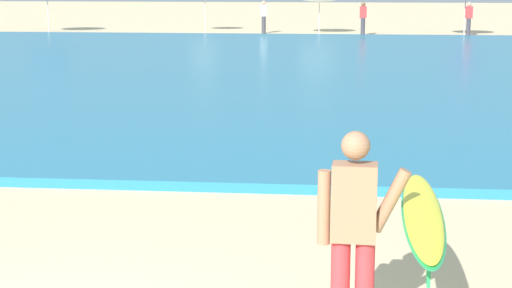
{
  "coord_description": "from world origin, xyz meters",
  "views": [
    {
      "loc": [
        2.16,
        -5.55,
        2.89
      ],
      "look_at": [
        1.3,
        3.09,
        1.1
      ],
      "focal_mm": 58.45,
      "sensor_mm": 36.0,
      "label": 1
    }
  ],
  "objects_px": {
    "surfer_with_board": "(387,222)",
    "beachgoer_near_row_mid": "(264,16)",
    "beachgoer_near_row_right": "(363,18)",
    "beachgoer_near_row_left": "(469,18)"
  },
  "relations": [
    {
      "from": "surfer_with_board",
      "to": "beachgoer_near_row_right",
      "type": "height_order",
      "value": "surfer_with_board"
    },
    {
      "from": "beachgoer_near_row_left",
      "to": "beachgoer_near_row_mid",
      "type": "relative_size",
      "value": 1.0
    },
    {
      "from": "surfer_with_board",
      "to": "beachgoer_near_row_right",
      "type": "distance_m",
      "value": 33.43
    },
    {
      "from": "beachgoer_near_row_left",
      "to": "beachgoer_near_row_mid",
      "type": "height_order",
      "value": "same"
    },
    {
      "from": "surfer_with_board",
      "to": "beachgoer_near_row_left",
      "type": "height_order",
      "value": "surfer_with_board"
    },
    {
      "from": "beachgoer_near_row_right",
      "to": "beachgoer_near_row_left",
      "type": "bearing_deg",
      "value": 1.62
    },
    {
      "from": "beachgoer_near_row_mid",
      "to": "beachgoer_near_row_right",
      "type": "relative_size",
      "value": 1.0
    },
    {
      "from": "beachgoer_near_row_left",
      "to": "beachgoer_near_row_right",
      "type": "bearing_deg",
      "value": -178.38
    },
    {
      "from": "surfer_with_board",
      "to": "beachgoer_near_row_mid",
      "type": "height_order",
      "value": "surfer_with_board"
    },
    {
      "from": "beachgoer_near_row_left",
      "to": "beachgoer_near_row_right",
      "type": "relative_size",
      "value": 1.0
    }
  ]
}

